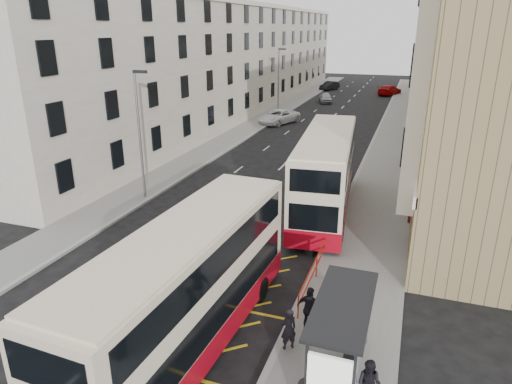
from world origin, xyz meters
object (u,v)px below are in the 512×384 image
at_px(pedestrian_far, 310,309).
at_px(car_silver, 326,98).
at_px(car_dark, 330,86).
at_px(car_red, 389,90).
at_px(street_lamp_near, 140,129).
at_px(pedestrian_near, 288,329).
at_px(white_van, 279,117).
at_px(double_decker_rear, 326,173).
at_px(street_lamp_far, 279,79).
at_px(double_decker_front, 187,290).
at_px(bus_shelter, 345,331).

xyz_separation_m(pedestrian_far, car_silver, (-9.90, 53.42, -0.32)).
height_order(pedestrian_far, car_dark, pedestrian_far).
bearing_deg(car_red, street_lamp_near, 98.10).
xyz_separation_m(car_dark, car_red, (10.40, -3.21, 0.07)).
relative_size(pedestrian_near, white_van, 0.28).
distance_m(double_decker_rear, car_dark, 56.94).
relative_size(pedestrian_far, white_van, 0.32).
bearing_deg(street_lamp_far, car_dark, 87.62).
height_order(street_lamp_far, double_decker_front, street_lamp_far).
bearing_deg(bus_shelter, double_decker_rear, 103.36).
height_order(street_lamp_near, car_silver, street_lamp_near).
height_order(pedestrian_near, car_red, pedestrian_near).
bearing_deg(bus_shelter, white_van, 109.27).
distance_m(white_van, car_silver, 17.15).
relative_size(car_silver, car_red, 0.76).
relative_size(pedestrian_far, car_dark, 0.40).
height_order(pedestrian_far, white_van, pedestrian_far).
relative_size(street_lamp_near, car_red, 1.45).
bearing_deg(street_lamp_near, car_dark, 88.86).
bearing_deg(street_lamp_near, car_silver, 85.70).
xyz_separation_m(bus_shelter, pedestrian_far, (-1.53, 2.34, -1.11)).
relative_size(white_van, car_dark, 1.25).
bearing_deg(bus_shelter, car_silver, 101.59).
bearing_deg(pedestrian_far, car_silver, -64.84).
xyz_separation_m(street_lamp_far, double_decker_front, (9.45, -42.20, -2.29)).
distance_m(bus_shelter, car_silver, 56.94).
distance_m(double_decker_rear, pedestrian_near, 13.10).
bearing_deg(pedestrian_far, double_decker_front, 44.58).
relative_size(street_lamp_near, car_dark, 1.79).
relative_size(double_decker_front, car_silver, 2.77).
bearing_deg(street_lamp_far, double_decker_front, -77.38).
bearing_deg(double_decker_front, street_lamp_far, 105.30).
xyz_separation_m(double_decker_front, car_dark, (-8.29, 69.87, -1.61)).
distance_m(bus_shelter, street_lamp_near, 19.38).
distance_m(pedestrian_near, car_silver, 55.43).
bearing_deg(car_dark, street_lamp_near, -69.95).
bearing_deg(white_van, double_decker_rear, -46.15).
bearing_deg(car_silver, bus_shelter, -93.81).
height_order(double_decker_front, car_red, double_decker_front).
bearing_deg(double_decker_rear, street_lamp_near, -177.23).
xyz_separation_m(white_van, car_dark, (0.00, 31.33, -0.04)).
distance_m(pedestrian_far, car_dark, 68.79).
height_order(street_lamp_far, pedestrian_near, street_lamp_far).
distance_m(bus_shelter, street_lamp_far, 44.94).
bearing_deg(car_red, bus_shelter, 112.77).
bearing_deg(street_lamp_far, double_decker_rear, -68.15).
distance_m(bus_shelter, double_decker_front, 5.26).
xyz_separation_m(pedestrian_near, white_van, (-11.55, 37.60, -0.15)).
bearing_deg(pedestrian_near, white_van, -111.00).
xyz_separation_m(double_decker_rear, car_dark, (-10.20, 55.99, -1.73)).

